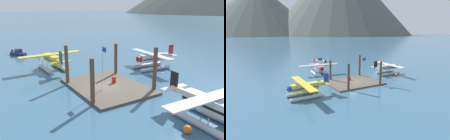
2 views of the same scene
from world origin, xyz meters
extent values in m
plane|color=#38607F|center=(0.00, 0.00, 0.00)|extent=(1200.00, 1200.00, 0.00)
cube|color=brown|center=(0.00, 0.00, 0.15)|extent=(11.85, 8.59, 0.30)
cylinder|color=brown|center=(-3.80, -4.01, 2.71)|extent=(0.48, 0.48, 5.43)
cylinder|color=brown|center=(4.04, -4.23, 2.61)|extent=(0.49, 0.49, 5.21)
cylinder|color=brown|center=(-3.91, 3.95, 2.49)|extent=(0.49, 0.49, 4.97)
cylinder|color=brown|center=(4.47, 4.20, 2.82)|extent=(0.50, 0.50, 5.63)
cylinder|color=silver|center=(1.24, -1.39, 3.06)|extent=(0.08, 0.08, 5.53)
cube|color=#1E3DB2|center=(1.69, -1.39, 5.48)|extent=(0.90, 0.03, 0.56)
sphere|color=gold|center=(1.24, -1.39, 5.88)|extent=(0.10, 0.10, 0.10)
cylinder|color=#AD1E19|center=(-0.28, 1.25, 0.74)|extent=(0.58, 0.58, 0.88)
torus|color=#AD1E19|center=(-0.28, 1.25, 0.74)|extent=(0.62, 0.62, 0.04)
sphere|color=orange|center=(13.19, -0.08, 0.36)|extent=(0.73, 0.73, 0.73)
cone|color=#4C5651|center=(21.45, 489.37, 65.30)|extent=(320.79, 320.79, 130.61)
cylinder|color=#B7BABF|center=(-2.66, 11.30, 0.32)|extent=(1.09, 5.63, 0.64)
sphere|color=#B7BABF|center=(-2.88, 8.51, 0.32)|extent=(0.64, 0.64, 0.64)
cylinder|color=#B7BABF|center=(-5.15, 11.51, 0.32)|extent=(1.09, 5.63, 0.64)
sphere|color=#B7BABF|center=(-5.37, 8.72, 0.32)|extent=(0.64, 0.64, 0.64)
cylinder|color=#B7BABF|center=(-2.75, 10.11, 0.99)|extent=(0.10, 0.10, 0.70)
cylinder|color=#B7BABF|center=(-2.56, 12.50, 0.99)|extent=(0.10, 0.10, 0.70)
cylinder|color=#B7BABF|center=(-5.25, 10.31, 0.99)|extent=(0.10, 0.10, 0.70)
cylinder|color=#B7BABF|center=(-5.05, 12.70, 0.99)|extent=(0.10, 0.10, 0.70)
cube|color=silver|center=(-3.90, 11.41, 1.94)|extent=(1.62, 4.88, 1.20)
cube|color=#B21E1E|center=(-3.90, 11.41, 1.84)|extent=(1.64, 4.79, 0.24)
cube|color=#283347|center=(-3.99, 10.33, 2.27)|extent=(1.14, 1.18, 0.56)
cube|color=silver|center=(-3.93, 11.11, 2.61)|extent=(10.48, 2.23, 0.14)
cylinder|color=#B21E1E|center=(-1.73, 10.93, 2.27)|extent=(0.63, 0.13, 0.84)
cylinder|color=#B21E1E|center=(-6.12, 11.28, 2.27)|extent=(0.63, 0.13, 0.84)
cylinder|color=#B21E1E|center=(-4.12, 8.71, 1.94)|extent=(1.01, 0.68, 0.96)
cone|color=black|center=(-4.16, 8.27, 1.94)|extent=(0.39, 0.38, 0.36)
cube|color=silver|center=(-3.64, 14.65, 2.04)|extent=(0.62, 2.23, 0.56)
cube|color=#B21E1E|center=(-3.57, 15.54, 2.89)|extent=(0.20, 1.01, 1.90)
cube|color=silver|center=(-3.58, 15.44, 2.14)|extent=(3.25, 1.06, 0.10)
cylinder|color=#B7BABF|center=(-12.35, -4.67, 0.32)|extent=(5.62, 0.83, 0.64)
sphere|color=#B7BABF|center=(-15.15, -4.77, 0.32)|extent=(0.64, 0.64, 0.64)
cylinder|color=#B7BABF|center=(-12.44, -2.18, 0.32)|extent=(5.62, 0.83, 0.64)
sphere|color=#B7BABF|center=(-15.23, -2.27, 0.32)|extent=(0.64, 0.64, 0.64)
cylinder|color=#B7BABF|center=(-13.55, -4.72, 0.99)|extent=(0.10, 0.10, 0.70)
cylinder|color=#B7BABF|center=(-11.15, -4.63, 0.99)|extent=(0.10, 0.10, 0.70)
cylinder|color=#B7BABF|center=(-13.63, -2.22, 0.99)|extent=(0.10, 0.10, 0.70)
cylinder|color=#B7BABF|center=(-11.24, -2.14, 0.99)|extent=(0.10, 0.10, 0.70)
cube|color=yellow|center=(-12.39, -3.43, 1.94)|extent=(4.84, 1.40, 1.20)
cube|color=#1E389E|center=(-12.39, -3.43, 1.84)|extent=(4.74, 1.42, 0.24)
cube|color=#283347|center=(-13.47, -3.46, 2.27)|extent=(1.14, 1.09, 0.56)
cube|color=yellow|center=(-12.69, -3.44, 2.61)|extent=(1.75, 10.44, 0.14)
cylinder|color=#1E389E|center=(-12.62, -5.63, 2.27)|extent=(0.10, 0.62, 0.84)
cylinder|color=#1E389E|center=(-12.77, -1.24, 2.27)|extent=(0.10, 0.62, 0.84)
cylinder|color=#1E389E|center=(-15.09, -3.52, 1.94)|extent=(0.63, 0.98, 0.96)
cone|color=black|center=(-15.54, -3.53, 1.94)|extent=(0.36, 0.37, 0.36)
cube|color=yellow|center=(-9.14, -3.31, 2.04)|extent=(2.21, 0.51, 0.56)
cube|color=#1E389E|center=(-8.24, -3.28, 2.89)|extent=(1.00, 0.15, 1.90)
cube|color=yellow|center=(-8.34, -3.29, 2.14)|extent=(0.91, 3.23, 0.10)
cylinder|color=#B7BABF|center=(12.88, 4.05, 0.32)|extent=(5.62, 0.88, 0.64)
sphere|color=#B7BABF|center=(15.68, 3.94, 0.32)|extent=(0.64, 0.64, 0.64)
cylinder|color=#B7BABF|center=(12.78, 1.56, 0.32)|extent=(5.62, 0.88, 0.64)
sphere|color=#B7BABF|center=(15.57, 1.44, 0.32)|extent=(0.64, 0.64, 0.64)
cylinder|color=#B7BABF|center=(14.08, 4.00, 0.99)|extent=(0.10, 0.10, 0.70)
cylinder|color=#B7BABF|center=(11.68, 4.10, 0.99)|extent=(0.10, 0.10, 0.70)
cylinder|color=#B7BABF|center=(13.97, 1.50, 0.99)|extent=(0.10, 0.10, 0.70)
cylinder|color=#B7BABF|center=(11.58, 1.61, 0.99)|extent=(0.10, 0.10, 0.70)
cube|color=silver|center=(12.83, 2.80, 1.94)|extent=(4.85, 1.44, 1.20)
cube|color=black|center=(12.83, 2.80, 1.84)|extent=(4.75, 1.46, 0.24)
cube|color=#283347|center=(13.91, 2.76, 2.27)|extent=(1.14, 1.10, 0.56)
cube|color=silver|center=(13.13, 2.79, 2.61)|extent=(1.84, 10.45, 0.14)
cylinder|color=black|center=(13.22, 4.99, 2.27)|extent=(0.11, 0.62, 0.84)
cylinder|color=black|center=(13.04, 0.59, 2.27)|extent=(0.11, 0.62, 0.84)
cylinder|color=black|center=(15.53, 2.69, 1.94)|extent=(0.64, 0.98, 0.96)
cone|color=black|center=(15.98, 2.67, 1.94)|extent=(0.36, 0.37, 0.36)
cube|color=silver|center=(9.58, 2.94, 2.04)|extent=(2.22, 0.53, 0.56)
cube|color=black|center=(8.68, 2.98, 2.89)|extent=(1.00, 0.16, 1.90)
cube|color=silver|center=(8.78, 2.98, 2.14)|extent=(0.93, 3.23, 0.10)
cube|color=silver|center=(3.76, 28.67, 0.35)|extent=(3.36, 4.40, 0.70)
sphere|color=silver|center=(2.73, 30.50, 0.35)|extent=(0.70, 0.70, 0.70)
cube|color=#283347|center=(3.61, 28.93, 1.10)|extent=(1.55, 1.58, 0.80)
cube|color=black|center=(4.87, 26.68, 0.60)|extent=(0.47, 0.46, 0.80)
camera|label=1|loc=(23.67, -14.22, 10.21)|focal=35.34mm
camera|label=2|loc=(-21.11, -32.36, 11.54)|focal=28.33mm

